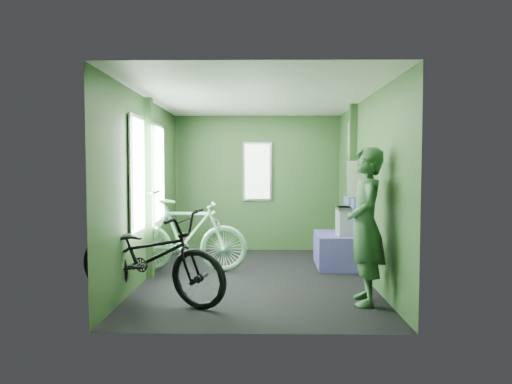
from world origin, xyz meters
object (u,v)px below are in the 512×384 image
at_px(bicycle_black, 149,302).
at_px(bench_seat, 336,246).
at_px(waste_box, 346,238).
at_px(bicycle_mint, 187,272).
at_px(passenger, 366,226).

relative_size(bicycle_black, bench_seat, 1.86).
xyz_separation_m(bicycle_black, waste_box, (2.37, 1.64, 0.44)).
bearing_deg(bicycle_mint, waste_box, -83.96).
bearing_deg(passenger, bicycle_mint, -119.44).
bearing_deg(bicycle_black, bicycle_mint, 18.27).
bearing_deg(bicycle_mint, passenger, -123.91).
relative_size(bicycle_mint, passenger, 1.02).
distance_m(bicycle_black, bench_seat, 2.90).
height_order(bicycle_black, bench_seat, bench_seat).
xyz_separation_m(bicycle_black, bench_seat, (2.26, 1.80, 0.29)).
distance_m(waste_box, bench_seat, 0.24).
relative_size(passenger, waste_box, 1.86).
bearing_deg(waste_box, bench_seat, 124.94).
bearing_deg(waste_box, bicycle_mint, -173.93).
distance_m(bicycle_black, bicycle_mint, 1.41).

